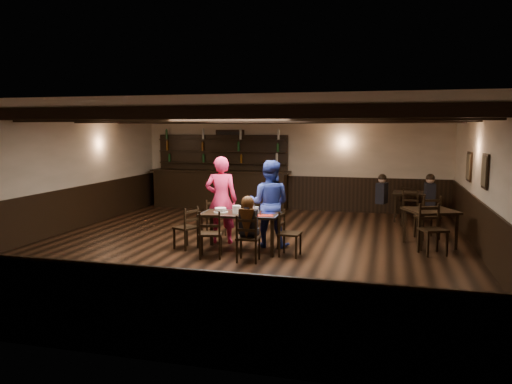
% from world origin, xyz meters
% --- Properties ---
extents(ground, '(10.00, 10.00, 0.00)m').
position_xyz_m(ground, '(0.00, 0.00, 0.00)').
color(ground, black).
rests_on(ground, ground).
extents(room_shell, '(9.02, 10.02, 2.71)m').
position_xyz_m(room_shell, '(0.01, 0.04, 1.75)').
color(room_shell, beige).
rests_on(room_shell, ground).
extents(dining_table, '(1.54, 0.79, 0.75)m').
position_xyz_m(dining_table, '(-0.01, -0.29, 0.67)').
color(dining_table, black).
rests_on(dining_table, ground).
extents(chair_near_left, '(0.51, 0.49, 0.90)m').
position_xyz_m(chair_near_left, '(-0.39, -0.98, 0.52)').
color(chair_near_left, black).
rests_on(chair_near_left, ground).
extents(chair_near_right, '(0.42, 0.41, 0.86)m').
position_xyz_m(chair_near_right, '(0.35, -1.06, 0.50)').
color(chair_near_right, black).
rests_on(chair_near_right, ground).
extents(chair_end_left, '(0.51, 0.52, 0.85)m').
position_xyz_m(chair_end_left, '(-1.06, -0.40, 0.50)').
color(chair_end_left, black).
rests_on(chair_end_left, ground).
extents(chair_end_right, '(0.41, 0.42, 0.85)m').
position_xyz_m(chair_end_right, '(0.92, -0.41, 0.50)').
color(chair_end_right, black).
rests_on(chair_end_right, ground).
extents(chair_far_pushed, '(0.51, 0.51, 0.80)m').
position_xyz_m(chair_far_pushed, '(-1.00, 1.01, 0.47)').
color(chair_far_pushed, black).
rests_on(chair_far_pushed, ground).
extents(woman_pink, '(0.74, 0.56, 1.82)m').
position_xyz_m(woman_pink, '(-0.60, 0.30, 0.91)').
color(woman_pink, '#FF3669').
rests_on(woman_pink, ground).
extents(man_blue, '(0.86, 0.67, 1.76)m').
position_xyz_m(man_blue, '(0.44, 0.26, 0.88)').
color(man_blue, navy).
rests_on(man_blue, ground).
extents(seated_person, '(0.31, 0.47, 0.76)m').
position_xyz_m(seated_person, '(0.34, -1.01, 0.80)').
color(seated_person, black).
rests_on(seated_person, ground).
extents(cake, '(0.28, 0.28, 0.09)m').
position_xyz_m(cake, '(-0.42, -0.28, 0.79)').
color(cake, white).
rests_on(cake, dining_table).
extents(plate_stack_a, '(0.16, 0.16, 0.15)m').
position_xyz_m(plate_stack_a, '(-0.08, -0.32, 0.83)').
color(plate_stack_a, white).
rests_on(plate_stack_a, dining_table).
extents(plate_stack_b, '(0.15, 0.15, 0.17)m').
position_xyz_m(plate_stack_b, '(0.18, -0.24, 0.84)').
color(plate_stack_b, white).
rests_on(plate_stack_b, dining_table).
extents(tea_light, '(0.05, 0.05, 0.06)m').
position_xyz_m(tea_light, '(0.03, -0.22, 0.78)').
color(tea_light, '#A5A8AD').
rests_on(tea_light, dining_table).
extents(salt_shaker, '(0.03, 0.03, 0.08)m').
position_xyz_m(salt_shaker, '(0.30, -0.36, 0.79)').
color(salt_shaker, silver).
rests_on(salt_shaker, dining_table).
extents(pepper_shaker, '(0.04, 0.04, 0.10)m').
position_xyz_m(pepper_shaker, '(0.41, -0.39, 0.80)').
color(pepper_shaker, '#A5A8AD').
rests_on(pepper_shaker, dining_table).
extents(drink_glass, '(0.08, 0.08, 0.12)m').
position_xyz_m(drink_glass, '(0.28, -0.16, 0.81)').
color(drink_glass, silver).
rests_on(drink_glass, dining_table).
extents(menu_red, '(0.39, 0.31, 0.00)m').
position_xyz_m(menu_red, '(0.49, -0.42, 0.75)').
color(menu_red, maroon).
rests_on(menu_red, dining_table).
extents(menu_blue, '(0.35, 0.32, 0.00)m').
position_xyz_m(menu_blue, '(0.50, -0.12, 0.75)').
color(menu_blue, '#0F124F').
rests_on(menu_blue, dining_table).
extents(bar_counter, '(4.24, 0.70, 2.20)m').
position_xyz_m(bar_counter, '(-2.13, 4.72, 0.73)').
color(bar_counter, black).
rests_on(bar_counter, ground).
extents(back_table_a, '(1.18, 1.18, 0.75)m').
position_xyz_m(back_table_a, '(3.60, 1.11, 0.66)').
color(back_table_a, black).
rests_on(back_table_a, ground).
extents(back_table_b, '(0.85, 0.85, 0.75)m').
position_xyz_m(back_table_b, '(3.29, 3.93, 0.65)').
color(back_table_b, black).
rests_on(back_table_b, ground).
extents(bg_patron_left, '(0.32, 0.42, 0.76)m').
position_xyz_m(bg_patron_left, '(2.60, 3.69, 0.85)').
color(bg_patron_left, black).
rests_on(bg_patron_left, ground).
extents(bg_patron_right, '(0.26, 0.40, 0.79)m').
position_xyz_m(bg_patron_right, '(3.77, 3.70, 0.86)').
color(bg_patron_right, black).
rests_on(bg_patron_right, ground).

